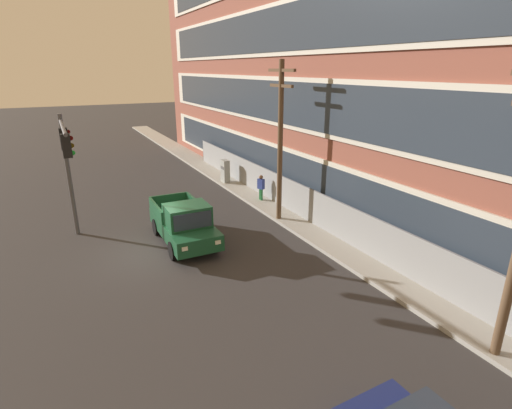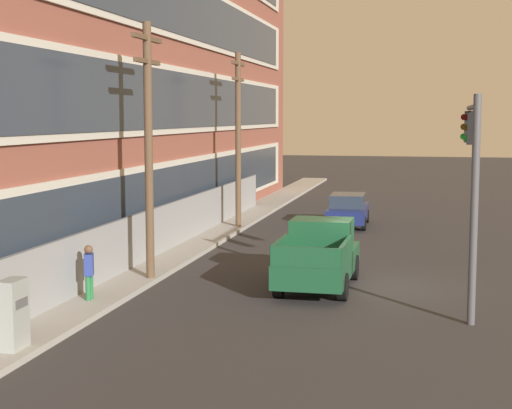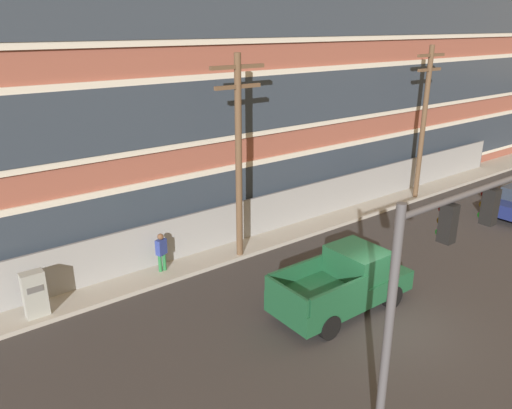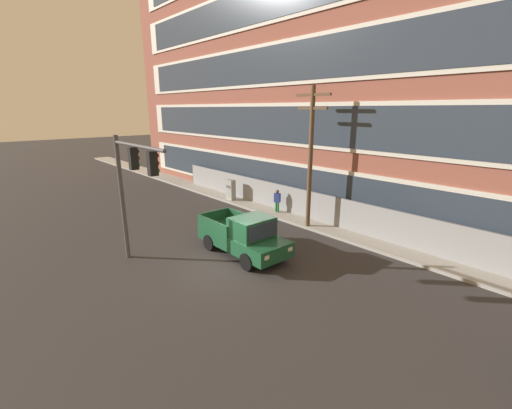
{
  "view_description": "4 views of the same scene",
  "coord_description": "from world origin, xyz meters",
  "px_view_note": "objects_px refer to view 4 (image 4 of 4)",
  "views": [
    {
      "loc": [
        16.17,
        -3.24,
        7.7
      ],
      "look_at": [
        0.5,
        4.76,
        1.67
      ],
      "focal_mm": 28.0,
      "sensor_mm": 36.0,
      "label": 1
    },
    {
      "loc": [
        -23.88,
        -1.74,
        5.23
      ],
      "look_at": [
        -2.97,
        2.94,
        2.81
      ],
      "focal_mm": 55.0,
      "sensor_mm": 36.0,
      "label": 2
    },
    {
      "loc": [
        -11.63,
        -8.32,
        9.03
      ],
      "look_at": [
        -2.72,
        3.32,
        3.73
      ],
      "focal_mm": 35.0,
      "sensor_mm": 36.0,
      "label": 3
    },
    {
      "loc": [
        11.56,
        -8.22,
        6.86
      ],
      "look_at": [
        -2.31,
        3.98,
        1.69
      ],
      "focal_mm": 24.0,
      "sensor_mm": 36.0,
      "label": 4
    }
  ],
  "objects_px": {
    "utility_pole_near_corner": "(311,153)",
    "pickup_truck_dark_green": "(244,236)",
    "traffic_signal_mast": "(131,178)",
    "pedestrian_near_cabinet": "(277,200)",
    "electrical_cabinet": "(231,191)"
  },
  "relations": [
    {
      "from": "utility_pole_near_corner",
      "to": "pickup_truck_dark_green",
      "type": "bearing_deg",
      "value": -84.67
    },
    {
      "from": "traffic_signal_mast",
      "to": "pedestrian_near_cabinet",
      "type": "distance_m",
      "value": 10.81
    },
    {
      "from": "pickup_truck_dark_green",
      "to": "pedestrian_near_cabinet",
      "type": "relative_size",
      "value": 2.97
    },
    {
      "from": "pickup_truck_dark_green",
      "to": "electrical_cabinet",
      "type": "height_order",
      "value": "pickup_truck_dark_green"
    },
    {
      "from": "electrical_cabinet",
      "to": "pedestrian_near_cabinet",
      "type": "relative_size",
      "value": 1.01
    },
    {
      "from": "pickup_truck_dark_green",
      "to": "utility_pole_near_corner",
      "type": "distance_m",
      "value": 6.37
    },
    {
      "from": "utility_pole_near_corner",
      "to": "pedestrian_near_cabinet",
      "type": "relative_size",
      "value": 4.79
    },
    {
      "from": "pickup_truck_dark_green",
      "to": "utility_pole_near_corner",
      "type": "relative_size",
      "value": 0.62
    },
    {
      "from": "utility_pole_near_corner",
      "to": "electrical_cabinet",
      "type": "xyz_separation_m",
      "value": [
        -7.87,
        0.26,
        -3.63
      ]
    },
    {
      "from": "pickup_truck_dark_green",
      "to": "electrical_cabinet",
      "type": "bearing_deg",
      "value": 146.45
    },
    {
      "from": "traffic_signal_mast",
      "to": "pedestrian_near_cabinet",
      "type": "height_order",
      "value": "traffic_signal_mast"
    },
    {
      "from": "traffic_signal_mast",
      "to": "utility_pole_near_corner",
      "type": "xyz_separation_m",
      "value": [
        1.65,
        9.63,
        0.42
      ]
    },
    {
      "from": "traffic_signal_mast",
      "to": "utility_pole_near_corner",
      "type": "height_order",
      "value": "utility_pole_near_corner"
    },
    {
      "from": "traffic_signal_mast",
      "to": "pickup_truck_dark_green",
      "type": "distance_m",
      "value": 5.76
    },
    {
      "from": "electrical_cabinet",
      "to": "utility_pole_near_corner",
      "type": "bearing_deg",
      "value": -1.91
    }
  ]
}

